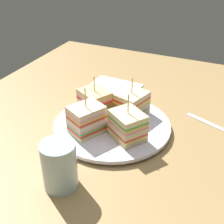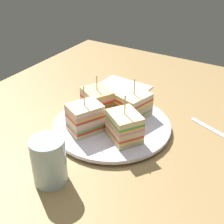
% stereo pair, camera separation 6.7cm
% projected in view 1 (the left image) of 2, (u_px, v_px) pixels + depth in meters
% --- Properties ---
extents(ground_plane, '(0.96, 0.80, 0.02)m').
position_uv_depth(ground_plane, '(112.00, 132.00, 0.70)').
color(ground_plane, '#A17F4E').
extents(plate, '(0.26, 0.26, 0.01)m').
position_uv_depth(plate, '(112.00, 126.00, 0.69)').
color(plate, white).
rests_on(plate, ground_plane).
extents(sandwich_wedge_0, '(0.08, 0.08, 0.10)m').
position_uv_depth(sandwich_wedge_0, '(87.00, 120.00, 0.65)').
color(sandwich_wedge_0, beige).
rests_on(sandwich_wedge_0, plate).
extents(sandwich_wedge_1, '(0.08, 0.09, 0.10)m').
position_uv_depth(sandwich_wedge_1, '(127.00, 126.00, 0.63)').
color(sandwich_wedge_1, '#D0B886').
rests_on(sandwich_wedge_1, plate).
extents(sandwich_wedge_2, '(0.08, 0.07, 0.09)m').
position_uv_depth(sandwich_wedge_2, '(131.00, 104.00, 0.71)').
color(sandwich_wedge_2, beige).
rests_on(sandwich_wedge_2, plate).
extents(sandwich_wedge_3, '(0.08, 0.08, 0.09)m').
position_uv_depth(sandwich_wedge_3, '(95.00, 102.00, 0.72)').
color(sandwich_wedge_3, beige).
rests_on(sandwich_wedge_3, plate).
extents(chip_pile, '(0.07, 0.08, 0.03)m').
position_uv_depth(chip_pile, '(113.00, 121.00, 0.68)').
color(chip_pile, '#E1D47F').
rests_on(chip_pile, plate).
extents(napkin, '(0.12, 0.14, 0.01)m').
position_uv_depth(napkin, '(113.00, 88.00, 0.86)').
color(napkin, white).
rests_on(napkin, ground_plane).
extents(drinking_glass, '(0.06, 0.06, 0.09)m').
position_uv_depth(drinking_glass, '(60.00, 168.00, 0.53)').
color(drinking_glass, silver).
rests_on(drinking_glass, ground_plane).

